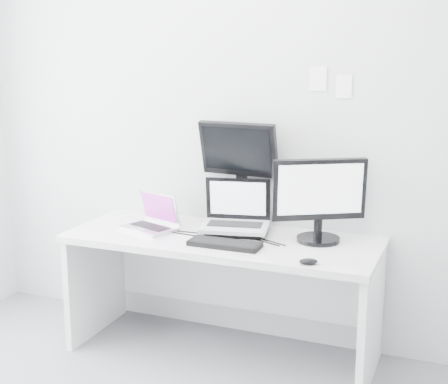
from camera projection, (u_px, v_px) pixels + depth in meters
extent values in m
plane|color=#B3B5B8|center=(244.00, 123.00, 3.90)|extent=(3.60, 0.00, 3.60)
cube|color=silver|center=(222.00, 296.00, 3.80)|extent=(1.80, 0.70, 0.73)
cube|color=#B2B1B6|center=(148.00, 211.00, 3.83)|extent=(0.37, 0.33, 0.23)
cube|color=black|center=(167.00, 208.00, 4.06)|extent=(0.09, 0.09, 0.16)
cube|color=#B9BBC1|center=(235.00, 207.00, 3.74)|extent=(0.44, 0.37, 0.32)
cube|color=black|center=(240.00, 173.00, 3.89)|extent=(0.49, 0.20, 0.66)
cube|color=black|center=(319.00, 199.00, 3.58)|extent=(0.58, 0.48, 0.49)
cube|color=black|center=(225.00, 244.00, 3.54)|extent=(0.40, 0.14, 0.03)
ellipsoid|color=black|center=(308.00, 261.00, 3.25)|extent=(0.11, 0.09, 0.03)
cube|color=white|center=(318.00, 79.00, 3.67)|extent=(0.10, 0.00, 0.14)
cube|color=white|center=(344.00, 87.00, 3.63)|extent=(0.09, 0.00, 0.13)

